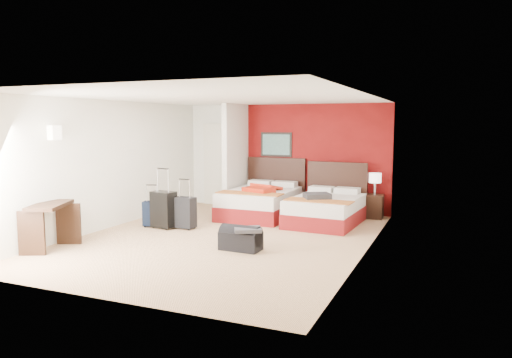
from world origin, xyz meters
The scene contains 17 objects.
ground centered at (0.00, 0.00, 0.00)m, with size 6.50×6.50×0.00m, color tan.
room_walls centered at (-1.40, 1.42, 1.26)m, with size 5.02×6.52×2.50m.
red_accent_panel centered at (0.75, 3.23, 1.25)m, with size 3.50×0.04×2.50m, color maroon.
partition_wall centered at (-1.00, 2.61, 1.25)m, with size 0.12×1.20×2.50m, color silver.
entry_door centered at (-1.75, 3.20, 1.02)m, with size 0.82×0.06×2.05m, color silver.
bed_left centered at (-0.18, 2.13, 0.29)m, with size 1.37×1.96×0.59m, color white.
bed_right centered at (1.35, 1.92, 0.28)m, with size 1.29×1.84×0.55m, color white.
red_suitcase_open centered at (-0.08, 2.03, 0.64)m, with size 0.62×0.86×0.11m, color red.
jacket_bundle centered at (1.25, 1.62, 0.61)m, with size 0.50×0.40×0.12m, color #313236.
nightstand centered at (2.18, 2.92, 0.26)m, with size 0.37×0.37×0.52m, color black.
table_lamp centered at (2.18, 2.92, 0.75)m, with size 0.26×0.26×0.47m, color white.
suitcase_black centered at (-1.48, 0.29, 0.35)m, with size 0.47×0.29×0.70m, color black.
suitcase_charcoal centered at (-1.07, 0.41, 0.30)m, with size 0.40×0.25×0.59m, color black.
suitcase_navy centered at (-1.77, 0.32, 0.24)m, with size 0.35×0.21×0.48m, color black.
duffel_bag centered at (0.59, -0.61, 0.17)m, with size 0.66×0.35×0.33m, color black.
jacket_draped centered at (0.74, -0.66, 0.36)m, with size 0.43×0.36×0.06m, color #3C3B40.
desk centered at (-2.28, -1.78, 0.38)m, with size 0.46×0.92×0.76m, color black.
Camera 1 is at (3.78, -7.57, 2.06)m, focal length 33.71 mm.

